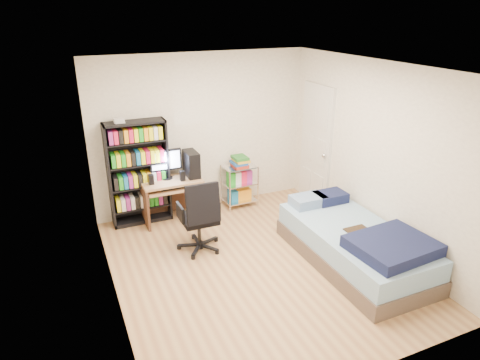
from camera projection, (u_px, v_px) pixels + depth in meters
name	position (u px, v px, depth m)	size (l,w,h in m)	color
room	(257.00, 175.00, 5.08)	(3.58, 4.08, 2.58)	tan
media_shelf	(138.00, 172.00, 6.40)	(0.89, 0.30, 1.65)	black
computer_desk	(176.00, 182.00, 6.57)	(0.90, 0.52, 1.13)	tan
office_chair	(200.00, 228.00, 5.77)	(0.62, 0.62, 1.03)	black
wire_cart	(239.00, 174.00, 7.02)	(0.55, 0.40, 0.86)	silver
bed	(355.00, 244.00, 5.50)	(1.08, 2.16, 0.62)	brown
door	(316.00, 146.00, 6.96)	(0.12, 0.80, 2.00)	silver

